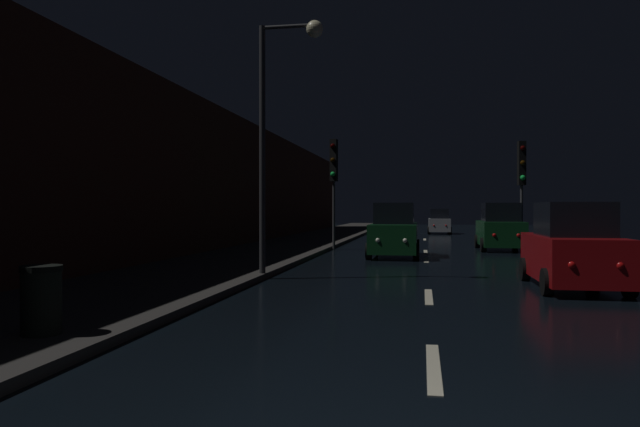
# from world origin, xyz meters

# --- Properties ---
(ground) EXTENTS (25.17, 84.00, 0.02)m
(ground) POSITION_xyz_m (0.00, 24.50, -0.01)
(ground) COLOR black
(sidewalk_left) EXTENTS (4.40, 84.00, 0.15)m
(sidewalk_left) POSITION_xyz_m (-6.39, 24.50, 0.07)
(sidewalk_left) COLOR #33302D
(sidewalk_left) RESTS_ON ground
(building_facade_left) EXTENTS (0.80, 63.00, 6.20)m
(building_facade_left) POSITION_xyz_m (-8.99, 21.00, 3.10)
(building_facade_left) COLOR #472319
(building_facade_left) RESTS_ON ground
(lane_centerline) EXTENTS (0.16, 31.15, 0.01)m
(lane_centerline) POSITION_xyz_m (0.00, 16.53, 0.01)
(lane_centerline) COLOR beige
(lane_centerline) RESTS_ON ground
(traffic_light_far_left) EXTENTS (0.34, 0.47, 4.99)m
(traffic_light_far_left) POSITION_xyz_m (-4.09, 22.34, 3.63)
(traffic_light_far_left) COLOR #38383A
(traffic_light_far_left) RESTS_ON ground
(traffic_light_far_right) EXTENTS (0.34, 0.47, 4.77)m
(traffic_light_far_right) POSITION_xyz_m (4.09, 22.56, 3.45)
(traffic_light_far_right) COLOR #38383A
(traffic_light_far_right) RESTS_ON ground
(streetlamp_overhead) EXTENTS (1.70, 0.44, 6.72)m
(streetlamp_overhead) POSITION_xyz_m (-3.81, 11.04, 4.50)
(streetlamp_overhead) COLOR #2D2D30
(streetlamp_overhead) RESTS_ON ground
(trash_bin_curbside) EXTENTS (0.55, 0.55, 0.93)m
(trash_bin_curbside) POSITION_xyz_m (-5.20, 3.20, 0.62)
(trash_bin_curbside) COLOR black
(trash_bin_curbside) RESTS_ON sidewalk_left
(car_approaching_headlights) EXTENTS (1.90, 4.12, 2.08)m
(car_approaching_headlights) POSITION_xyz_m (-1.21, 18.81, 0.95)
(car_approaching_headlights) COLOR #0F3819
(car_approaching_headlights) RESTS_ON ground
(car_parked_right_far) EXTENTS (1.93, 4.19, 2.11)m
(car_parked_right_far) POSITION_xyz_m (3.29, 23.31, 0.96)
(car_parked_right_far) COLOR #0F3819
(car_parked_right_far) RESTS_ON ground
(car_distant_taillights) EXTENTS (1.69, 3.66, 1.85)m
(car_distant_taillights) POSITION_xyz_m (1.09, 40.53, 0.84)
(car_distant_taillights) COLOR #A5A8AD
(car_distant_taillights) RESTS_ON ground
(car_parked_right_near) EXTENTS (1.83, 3.96, 2.00)m
(car_parked_right_near) POSITION_xyz_m (3.29, 10.45, 0.91)
(car_parked_right_near) COLOR maroon
(car_parked_right_near) RESTS_ON ground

